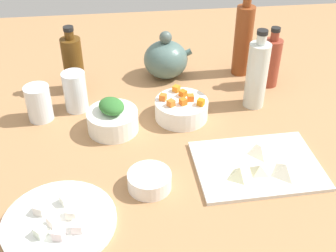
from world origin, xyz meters
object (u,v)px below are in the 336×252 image
(bottle_1, at_px, (243,39))
(bowl_carrots, at_px, (181,109))
(teapot, at_px, (166,59))
(bowl_greens, at_px, (113,121))
(bottle_3, at_px, (73,64))
(bowl_small_side, at_px, (149,181))
(drinking_glass_1, at_px, (39,103))
(drinking_glass_0, at_px, (75,91))
(cutting_board, at_px, (257,165))
(plate_tofu, at_px, (59,222))
(bottle_0, at_px, (257,74))
(bottle_2, at_px, (271,61))

(bottle_1, bearing_deg, bowl_carrots, -134.31)
(bowl_carrots, xyz_separation_m, teapot, (-0.02, 0.25, 0.04))
(bowl_greens, bearing_deg, bottle_3, 115.95)
(bowl_greens, relative_size, teapot, 0.87)
(bowl_carrots, distance_m, bottle_3, 0.37)
(bowl_carrots, height_order, bowl_small_side, bowl_carrots)
(bowl_greens, height_order, drinking_glass_1, drinking_glass_1)
(bottle_3, distance_m, drinking_glass_0, 0.12)
(bowl_carrots, distance_m, bottle_1, 0.35)
(cutting_board, distance_m, bottle_3, 0.64)
(teapot, bearing_deg, drinking_glass_1, -152.04)
(bowl_small_side, bearing_deg, drinking_glass_0, 117.29)
(plate_tofu, relative_size, bowl_small_side, 2.38)
(bowl_carrots, relative_size, bottle_1, 0.55)
(bottle_0, bearing_deg, drinking_glass_1, 179.90)
(bowl_carrots, height_order, bottle_2, bottle_2)
(plate_tofu, relative_size, drinking_glass_0, 2.04)
(bowl_small_side, xyz_separation_m, teapot, (0.10, 0.53, 0.04))
(drinking_glass_1, bearing_deg, bottle_0, -0.10)
(drinking_glass_1, bearing_deg, plate_tofu, -78.41)
(bowl_carrots, relative_size, drinking_glass_0, 1.27)
(bowl_greens, xyz_separation_m, teapot, (0.18, 0.28, 0.03))
(bowl_small_side, bearing_deg, bowl_carrots, 67.48)
(bottle_0, bearing_deg, teapot, 139.61)
(bowl_small_side, relative_size, drinking_glass_0, 0.86)
(cutting_board, height_order, teapot, teapot)
(bowl_small_side, bearing_deg, bottle_0, 43.17)
(bottle_2, xyz_separation_m, drinking_glass_0, (-0.61, -0.07, -0.02))
(plate_tofu, relative_size, drinking_glass_1, 2.36)
(bottle_3, bearing_deg, bowl_small_side, -67.72)
(teapot, bearing_deg, bottle_2, -15.98)
(bowl_small_side, xyz_separation_m, drinking_glass_0, (-0.19, 0.36, 0.04))
(bottle_3, bearing_deg, bowl_carrots, -32.02)
(cutting_board, height_order, bottle_0, bottle_0)
(plate_tofu, distance_m, bottle_1, 0.83)
(bottle_3, bearing_deg, teapot, 10.21)
(bottle_1, bearing_deg, drinking_glass_0, -163.29)
(bottle_1, relative_size, drinking_glass_0, 2.31)
(bottle_2, relative_size, bottle_3, 0.92)
(plate_tofu, bearing_deg, drinking_glass_0, 87.94)
(teapot, xyz_separation_m, drinking_glass_1, (-0.39, -0.20, -0.01))
(cutting_board, xyz_separation_m, bowl_greens, (-0.35, 0.20, 0.02))
(cutting_board, relative_size, plate_tofu, 1.25)
(bowl_carrots, xyz_separation_m, drinking_glass_0, (-0.30, 0.08, 0.03))
(bowl_greens, xyz_separation_m, bowl_small_side, (0.08, -0.24, -0.01))
(plate_tofu, bearing_deg, bottle_3, 89.18)
(cutting_board, distance_m, drinking_glass_1, 0.63)
(cutting_board, bearing_deg, bowl_carrots, 123.12)
(bowl_carrots, height_order, drinking_glass_1, drinking_glass_1)
(bowl_small_side, bearing_deg, teapot, 79.29)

